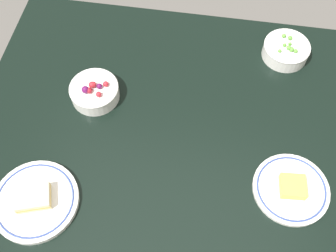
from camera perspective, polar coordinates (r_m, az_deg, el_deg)
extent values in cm
cube|color=black|center=(118.07, 0.00, -0.98)|extent=(115.11, 94.73, 4.00)
cylinder|color=white|center=(111.92, -18.31, -10.09)|extent=(22.56, 22.56, 1.54)
torus|color=#33478C|center=(111.23, -18.41, -9.95)|extent=(20.36, 20.36, 0.50)
cube|color=beige|center=(110.69, -18.50, -9.84)|extent=(10.36, 8.98, 1.20)
cube|color=#E5B24C|center=(109.80, -18.65, -9.65)|extent=(10.36, 8.98, 0.80)
cube|color=beige|center=(108.91, -18.79, -9.46)|extent=(10.36, 8.98, 1.20)
cylinder|color=white|center=(122.66, -10.37, 4.75)|extent=(14.50, 14.50, 4.47)
torus|color=white|center=(120.87, -10.53, 5.36)|extent=(14.72, 14.72, 0.80)
sphere|color=#B2232D|center=(118.24, -9.84, 4.46)|extent=(1.64, 1.64, 1.64)
sphere|color=#59144C|center=(119.61, -11.70, 5.09)|extent=(2.18, 2.18, 2.18)
sphere|color=#59144C|center=(119.88, -9.75, 5.60)|extent=(1.68, 1.68, 1.68)
sphere|color=#B2232D|center=(120.07, -8.84, 5.95)|extent=(1.69, 1.69, 1.69)
sphere|color=#B2232D|center=(120.45, -10.58, 5.82)|extent=(1.84, 1.84, 1.84)
sphere|color=maroon|center=(119.46, -11.14, 4.98)|extent=(1.76, 1.76, 1.76)
sphere|color=#B2232D|center=(120.39, -10.77, 5.79)|extent=(1.98, 1.98, 1.98)
cylinder|color=white|center=(135.87, 16.39, 10.22)|extent=(14.49, 14.49, 4.61)
torus|color=white|center=(134.21, 16.63, 10.85)|extent=(14.71, 14.71, 0.80)
sphere|color=#599E38|center=(135.79, 16.99, 11.91)|extent=(1.42, 1.42, 1.42)
sphere|color=#599E38|center=(135.94, 16.17, 12.25)|extent=(1.34, 1.34, 1.34)
sphere|color=#599E38|center=(132.85, 16.82, 10.63)|extent=(1.49, 1.49, 1.49)
sphere|color=#599E38|center=(134.28, 16.97, 11.11)|extent=(1.06, 1.06, 1.06)
sphere|color=#599E38|center=(132.61, 17.17, 10.38)|extent=(1.49, 1.49, 1.49)
sphere|color=#599E38|center=(132.73, 17.72, 10.13)|extent=(1.23, 1.23, 1.23)
sphere|color=#599E38|center=(133.41, 16.24, 11.00)|extent=(1.15, 1.15, 1.15)
sphere|color=#599E38|center=(131.44, 15.61, 10.26)|extent=(1.10, 1.10, 1.10)
cylinder|color=white|center=(112.63, 17.08, -8.57)|extent=(20.33, 20.33, 1.17)
torus|color=#33478C|center=(112.11, 17.16, -8.46)|extent=(18.39, 18.39, 0.50)
cube|color=#F2D14C|center=(110.95, 17.33, -8.21)|extent=(7.00, 6.90, 2.61)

